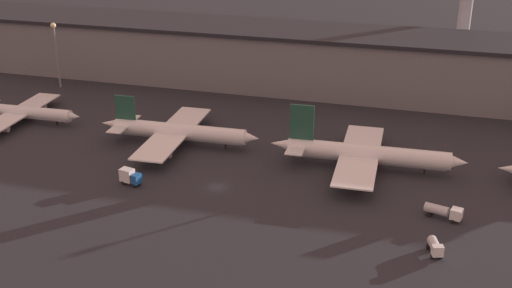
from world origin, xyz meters
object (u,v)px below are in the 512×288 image
object	(u,v)px
airplane_2	(365,154)
service_vehicle_2	(130,176)
service_vehicle_1	(444,211)
service_vehicle_3	(435,247)
airplane_1	(178,132)
airplane_0	(21,112)

from	to	relation	value
airplane_2	service_vehicle_2	world-z (taller)	airplane_2
service_vehicle_1	service_vehicle_3	size ratio (longest dim) A/B	1.51
service_vehicle_3	airplane_1	bearing A→B (deg)	-134.67
service_vehicle_2	service_vehicle_1	bearing A→B (deg)	15.46
airplane_0	service_vehicle_2	size ratio (longest dim) A/B	6.87
airplane_1	service_vehicle_1	xyz separation A→B (m)	(67.99, -21.43, -1.84)
airplane_2	service_vehicle_1	bearing A→B (deg)	-49.04
service_vehicle_1	airplane_1	bearing A→B (deg)	177.71
service_vehicle_3	airplane_2	bearing A→B (deg)	-169.51
service_vehicle_1	service_vehicle_3	world-z (taller)	service_vehicle_1
airplane_1	service_vehicle_1	bearing A→B (deg)	-19.67
airplane_1	service_vehicle_2	bearing A→B (deg)	-95.84
airplane_1	service_vehicle_1	world-z (taller)	airplane_1
airplane_0	airplane_1	xyz separation A→B (m)	(49.52, -3.03, 0.53)
airplane_0	airplane_2	size ratio (longest dim) A/B	0.77
airplane_2	service_vehicle_1	size ratio (longest dim) A/B	5.94
airplane_1	service_vehicle_3	distance (m)	75.70
airplane_0	service_vehicle_1	bearing A→B (deg)	-13.93
airplane_1	airplane_2	bearing A→B (deg)	-3.81
service_vehicle_1	airplane_2	bearing A→B (deg)	148.33
service_vehicle_1	airplane_0	bearing A→B (deg)	-176.56
airplane_1	airplane_2	distance (m)	49.25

